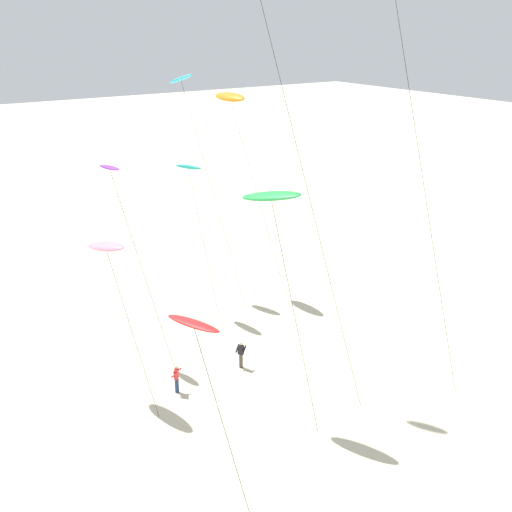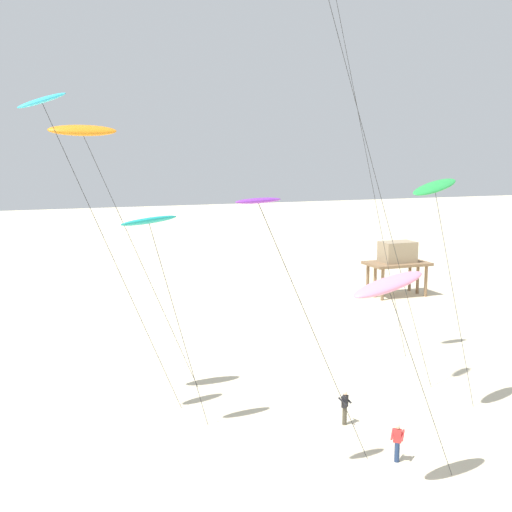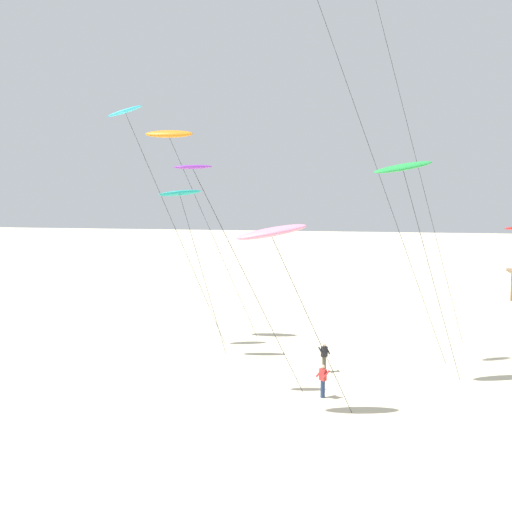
{
  "view_description": "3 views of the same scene",
  "coord_description": "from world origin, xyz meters",
  "px_view_note": "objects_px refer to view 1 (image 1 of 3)",
  "views": [
    {
      "loc": [
        29.71,
        -8.13,
        19.25
      ],
      "look_at": [
        2.29,
        10.29,
        6.78
      ],
      "focal_mm": 44.48,
      "sensor_mm": 36.0,
      "label": 1
    },
    {
      "loc": [
        -12.63,
        -19.16,
        13.4
      ],
      "look_at": [
        -2.38,
        9.0,
        8.55
      ],
      "focal_mm": 48.73,
      "sensor_mm": 36.0,
      "label": 2
    },
    {
      "loc": [
        4.72,
        -24.22,
        10.17
      ],
      "look_at": [
        -1.1,
        6.33,
        6.83
      ],
      "focal_mm": 42.48,
      "sensor_mm": 36.0,
      "label": 3
    }
  ],
  "objects_px": {
    "kite_purple": "(110,171)",
    "kite_flyer_nearest": "(241,354)",
    "kite_teal": "(188,168)",
    "kite_red": "(194,326)",
    "kite_green": "(271,197)",
    "kite_orange": "(230,98)",
    "kite_cyan": "(182,81)",
    "kite_flyer_middle": "(176,378)",
    "kite_pink": "(106,247)"
  },
  "relations": [
    {
      "from": "kite_flyer_nearest",
      "to": "kite_teal",
      "type": "bearing_deg",
      "value": 169.14
    },
    {
      "from": "kite_green",
      "to": "kite_flyer_middle",
      "type": "height_order",
      "value": "kite_green"
    },
    {
      "from": "kite_pink",
      "to": "kite_purple",
      "type": "bearing_deg",
      "value": 152.75
    },
    {
      "from": "kite_teal",
      "to": "kite_red",
      "type": "xyz_separation_m",
      "value": [
        17.78,
        -9.35,
        -1.38
      ]
    },
    {
      "from": "kite_purple",
      "to": "kite_flyer_nearest",
      "type": "relative_size",
      "value": 6.88
    },
    {
      "from": "kite_teal",
      "to": "kite_purple",
      "type": "relative_size",
      "value": 0.91
    },
    {
      "from": "kite_purple",
      "to": "kite_green",
      "type": "xyz_separation_m",
      "value": [
        10.13,
        3.9,
        0.22
      ]
    },
    {
      "from": "kite_flyer_nearest",
      "to": "kite_flyer_middle",
      "type": "relative_size",
      "value": 1.0
    },
    {
      "from": "kite_cyan",
      "to": "kite_flyer_nearest",
      "type": "distance_m",
      "value": 19.6
    },
    {
      "from": "kite_teal",
      "to": "kite_green",
      "type": "distance_m",
      "value": 13.28
    },
    {
      "from": "kite_orange",
      "to": "kite_flyer_nearest",
      "type": "bearing_deg",
      "value": -29.69
    },
    {
      "from": "kite_teal",
      "to": "kite_orange",
      "type": "bearing_deg",
      "value": 115.42
    },
    {
      "from": "kite_green",
      "to": "kite_cyan",
      "type": "height_order",
      "value": "kite_cyan"
    },
    {
      "from": "kite_red",
      "to": "kite_flyer_nearest",
      "type": "bearing_deg",
      "value": 139.21
    },
    {
      "from": "kite_purple",
      "to": "kite_red",
      "type": "height_order",
      "value": "kite_purple"
    },
    {
      "from": "kite_red",
      "to": "kite_flyer_middle",
      "type": "height_order",
      "value": "kite_red"
    },
    {
      "from": "kite_orange",
      "to": "kite_pink",
      "type": "height_order",
      "value": "kite_orange"
    },
    {
      "from": "kite_orange",
      "to": "kite_cyan",
      "type": "relative_size",
      "value": 0.92
    },
    {
      "from": "kite_flyer_middle",
      "to": "kite_cyan",
      "type": "bearing_deg",
      "value": 149.19
    },
    {
      "from": "kite_green",
      "to": "kite_flyer_middle",
      "type": "bearing_deg",
      "value": -136.94
    },
    {
      "from": "kite_purple",
      "to": "kite_pink",
      "type": "distance_m",
      "value": 5.48
    },
    {
      "from": "kite_green",
      "to": "kite_teal",
      "type": "bearing_deg",
      "value": 169.05
    },
    {
      "from": "kite_green",
      "to": "kite_flyer_nearest",
      "type": "height_order",
      "value": "kite_green"
    },
    {
      "from": "kite_teal",
      "to": "kite_flyer_middle",
      "type": "bearing_deg",
      "value": -33.31
    },
    {
      "from": "kite_teal",
      "to": "kite_red",
      "type": "bearing_deg",
      "value": -27.75
    },
    {
      "from": "kite_purple",
      "to": "kite_green",
      "type": "relative_size",
      "value": 0.96
    },
    {
      "from": "kite_cyan",
      "to": "kite_flyer_nearest",
      "type": "relative_size",
      "value": 9.42
    },
    {
      "from": "kite_flyer_middle",
      "to": "kite_orange",
      "type": "bearing_deg",
      "value": 136.87
    },
    {
      "from": "kite_purple",
      "to": "kite_cyan",
      "type": "relative_size",
      "value": 0.73
    },
    {
      "from": "kite_red",
      "to": "kite_pink",
      "type": "bearing_deg",
      "value": 175.79
    },
    {
      "from": "kite_purple",
      "to": "kite_green",
      "type": "bearing_deg",
      "value": 21.06
    },
    {
      "from": "kite_orange",
      "to": "kite_flyer_middle",
      "type": "height_order",
      "value": "kite_orange"
    },
    {
      "from": "kite_purple",
      "to": "kite_pink",
      "type": "xyz_separation_m",
      "value": [
        4.17,
        -2.15,
        -2.82
      ]
    },
    {
      "from": "kite_purple",
      "to": "kite_cyan",
      "type": "distance_m",
      "value": 11.51
    },
    {
      "from": "kite_orange",
      "to": "kite_flyer_nearest",
      "type": "xyz_separation_m",
      "value": [
        11.12,
        -6.34,
        -13.1
      ]
    },
    {
      "from": "kite_teal",
      "to": "kite_cyan",
      "type": "distance_m",
      "value": 6.8
    },
    {
      "from": "kite_teal",
      "to": "kite_red",
      "type": "distance_m",
      "value": 20.13
    },
    {
      "from": "kite_pink",
      "to": "kite_cyan",
      "type": "distance_m",
      "value": 16.68
    },
    {
      "from": "kite_teal",
      "to": "kite_cyan",
      "type": "relative_size",
      "value": 0.66
    },
    {
      "from": "kite_purple",
      "to": "kite_flyer_middle",
      "type": "relative_size",
      "value": 6.88
    },
    {
      "from": "kite_teal",
      "to": "kite_green",
      "type": "height_order",
      "value": "kite_green"
    },
    {
      "from": "kite_pink",
      "to": "kite_flyer_nearest",
      "type": "height_order",
      "value": "kite_pink"
    },
    {
      "from": "kite_orange",
      "to": "kite_flyer_nearest",
      "type": "height_order",
      "value": "kite_orange"
    },
    {
      "from": "kite_pink",
      "to": "kite_flyer_nearest",
      "type": "xyz_separation_m",
      "value": [
        1.91,
        6.85,
        -7.44
      ]
    },
    {
      "from": "kite_teal",
      "to": "kite_flyer_nearest",
      "type": "xyz_separation_m",
      "value": [
        8.92,
        -1.71,
        -9.11
      ]
    },
    {
      "from": "kite_purple",
      "to": "kite_pink",
      "type": "bearing_deg",
      "value": -27.25
    },
    {
      "from": "kite_purple",
      "to": "kite_cyan",
      "type": "height_order",
      "value": "kite_cyan"
    },
    {
      "from": "kite_orange",
      "to": "kite_flyer_nearest",
      "type": "relative_size",
      "value": 8.65
    },
    {
      "from": "kite_orange",
      "to": "kite_green",
      "type": "bearing_deg",
      "value": -25.21
    },
    {
      "from": "kite_cyan",
      "to": "kite_red",
      "type": "bearing_deg",
      "value": -27.19
    }
  ]
}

